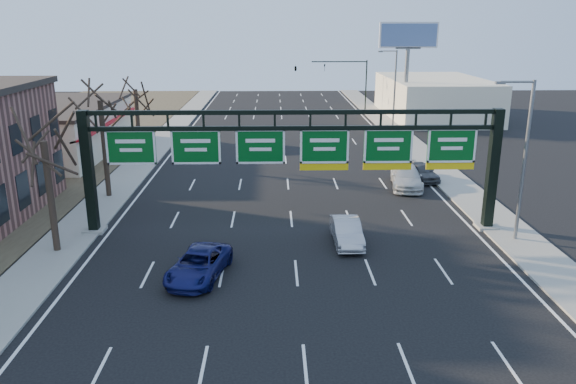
{
  "coord_description": "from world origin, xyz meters",
  "views": [
    {
      "loc": [
        -1.07,
        -23.39,
        11.83
      ],
      "look_at": [
        -0.33,
        5.24,
        3.2
      ],
      "focal_mm": 35.0,
      "sensor_mm": 36.0,
      "label": 1
    }
  ],
  "objects_px": {
    "sign_gantry": "(295,154)",
    "car_white_wagon": "(406,177)",
    "car_silver_sedan": "(347,232)",
    "car_blue_suv": "(199,265)"
  },
  "relations": [
    {
      "from": "sign_gantry",
      "to": "car_white_wagon",
      "type": "xyz_separation_m",
      "value": [
        8.71,
        8.98,
        -3.85
      ]
    },
    {
      "from": "sign_gantry",
      "to": "car_silver_sedan",
      "type": "height_order",
      "value": "sign_gantry"
    },
    {
      "from": "car_silver_sedan",
      "to": "car_white_wagon",
      "type": "distance_m",
      "value": 12.66
    },
    {
      "from": "sign_gantry",
      "to": "car_blue_suv",
      "type": "relative_size",
      "value": 5.12
    },
    {
      "from": "sign_gantry",
      "to": "car_white_wagon",
      "type": "relative_size",
      "value": 4.58
    },
    {
      "from": "car_white_wagon",
      "to": "car_blue_suv",
      "type": "bearing_deg",
      "value": -123.25
    },
    {
      "from": "car_blue_suv",
      "to": "car_white_wagon",
      "type": "relative_size",
      "value": 0.9
    },
    {
      "from": "sign_gantry",
      "to": "car_white_wagon",
      "type": "distance_m",
      "value": 13.09
    },
    {
      "from": "sign_gantry",
      "to": "car_silver_sedan",
      "type": "xyz_separation_m",
      "value": [
        2.8,
        -2.21,
        -3.93
      ]
    },
    {
      "from": "car_silver_sedan",
      "to": "car_white_wagon",
      "type": "bearing_deg",
      "value": 61.12
    }
  ]
}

